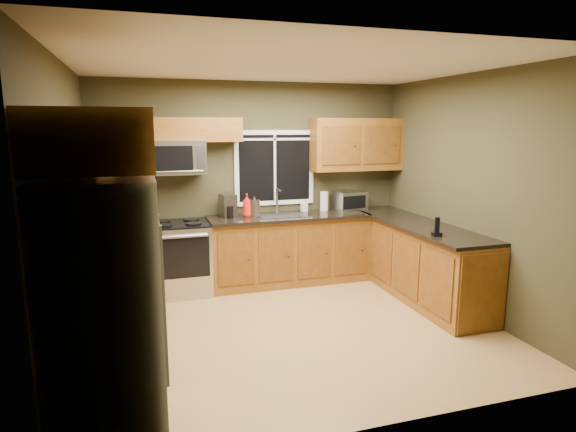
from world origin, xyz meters
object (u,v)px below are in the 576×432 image
refrigerator (106,310)px  soap_bottle_a (247,205)px  range (179,258)px  cordless_phone (437,230)px  coffee_maker (228,206)px  soap_bottle_c (248,210)px  microwave (174,157)px  paper_towel_roll (324,201)px  soap_bottle_b (304,205)px  toaster_oven (350,201)px  kettle (254,207)px

refrigerator → soap_bottle_a: (1.59, 2.83, 0.19)m
range → cordless_phone: bearing=-32.1°
coffee_maker → soap_bottle_c: coffee_maker is taller
microwave → soap_bottle_a: bearing=-4.6°
paper_towel_roll → cordless_phone: paper_towel_roll is taller
range → coffee_maker: size_ratio=3.10×
microwave → paper_towel_roll: 2.15m
refrigerator → cordless_phone: refrigerator is taller
soap_bottle_a → soap_bottle_b: soap_bottle_a is taller
refrigerator → soap_bottle_c: 3.34m
refrigerator → coffee_maker: (1.35, 2.87, 0.18)m
paper_towel_roll → cordless_phone: (0.59, -1.86, -0.07)m
microwave → soap_bottle_b: size_ratio=4.40×
toaster_oven → microwave: bearing=-179.7°
toaster_oven → paper_towel_roll: (-0.37, 0.06, 0.00)m
paper_towel_roll → soap_bottle_a: (-1.14, -0.15, 0.02)m
refrigerator → paper_towel_roll: size_ratio=6.09×
refrigerator → soap_bottle_c: bearing=61.0°
soap_bottle_c → refrigerator: bearing=-119.0°
soap_bottle_b → cordless_phone: size_ratio=0.83×
paper_towel_roll → soap_bottle_b: size_ratio=1.71×
toaster_oven → cordless_phone: (0.22, -1.80, -0.07)m
refrigerator → cordless_phone: 3.50m
range → cordless_phone: cordless_phone is taller
toaster_oven → coffee_maker: size_ratio=1.55×
toaster_oven → soap_bottle_c: size_ratio=3.03×
coffee_maker → soap_bottle_a: bearing=-9.7°
toaster_oven → soap_bottle_a: 1.51m
refrigerator → kettle: refrigerator is taller
range → paper_towel_roll: 2.14m
coffee_maker → soap_bottle_b: bearing=6.1°
refrigerator → microwave: size_ratio=2.37×
paper_towel_roll → cordless_phone: bearing=-72.5°
kettle → soap_bottle_a: (-0.10, 0.00, 0.03)m
soap_bottle_c → range: bearing=-170.6°
refrigerator → paper_towel_roll: 4.05m
soap_bottle_c → microwave: bearing=-178.9°
toaster_oven → soap_bottle_b: bearing=173.5°
range → cordless_phone: size_ratio=4.52×
coffee_maker → soap_bottle_c: bearing=10.2°
toaster_oven → coffee_maker: 1.75m
refrigerator → range: refrigerator is taller
refrigerator → cordless_phone: (3.32, 1.12, 0.10)m
paper_towel_roll → soap_bottle_c: paper_towel_roll is taller
kettle → cordless_phone: bearing=-46.4°
refrigerator → paper_towel_roll: refrigerator is taller
toaster_oven → kettle: (-1.41, -0.08, -0.01)m
kettle → paper_towel_roll: size_ratio=0.91×
soap_bottle_a → soap_bottle_c: 0.12m
soap_bottle_a → soap_bottle_b: 0.87m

